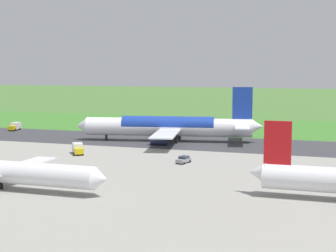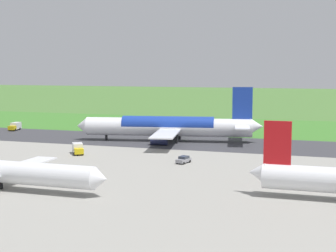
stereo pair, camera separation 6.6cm
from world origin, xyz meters
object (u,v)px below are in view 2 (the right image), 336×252
Objects in this scene: airliner_main at (169,127)px; service_truck_baggage at (15,126)px; airliner_parked_mid at (0,171)px; no_stopping_sign at (138,123)px; traffic_cone_orange at (128,124)px; service_truck_fuel at (78,149)px; service_car_followme at (184,160)px.

service_truck_baggage is (57.99, -8.96, -2.95)m from airliner_main.
airliner_parked_mid reaches higher than no_stopping_sign.
no_stopping_sign reaches higher than traffic_cone_orange.
airliner_parked_mid is 74.12× the size of traffic_cone_orange.
airliner_parked_mid is 102.90m from traffic_cone_orange.
traffic_cone_orange is at bearing -78.24° from service_truck_fuel.
airliner_main is 11.99× the size of service_car_followme.
no_stopping_sign is 5.95m from traffic_cone_orange.
airliner_main is at bearing 171.22° from service_truck_baggage.
airliner_main is 22.24× the size of no_stopping_sign.
airliner_main is 31.73m from service_truck_fuel.
service_car_followme is at bearing 121.64° from traffic_cone_orange.
airliner_main is 8.90× the size of service_truck_baggage.
no_stopping_sign is at bearing -55.67° from airliner_main.
service_truck_fuel is 61.63m from no_stopping_sign.
service_car_followme is (-13.71, 31.76, -3.51)m from airliner_main.
service_truck_fuel is at bearing 97.48° from no_stopping_sign.
airliner_parked_mid is 41.36m from service_car_followme.
no_stopping_sign is at bearing 153.83° from traffic_cone_orange.
traffic_cone_orange is at bearing -138.52° from service_truck_baggage.
no_stopping_sign is (8.02, -61.11, 0.04)m from service_truck_fuel.
no_stopping_sign is (22.58, -33.07, -2.91)m from airliner_main.
service_truck_fuel is 2.51× the size of no_stopping_sign.
service_car_followme is 0.74× the size of service_truck_fuel.
no_stopping_sign is (-35.41, -24.11, 0.04)m from service_truck_baggage.
airliner_parked_mid reaches higher than service_car_followme.
airliner_main is at bearing 127.97° from traffic_cone_orange.
service_car_followme is 79.17m from traffic_cone_orange.
airliner_main is 8.87× the size of service_truck_fuel.
service_truck_fuel reaches higher than traffic_cone_orange.
airliner_parked_mid is at bearing 97.10° from service_truck_fuel.
traffic_cone_orange is (27.81, -35.64, -4.08)m from airliner_main.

